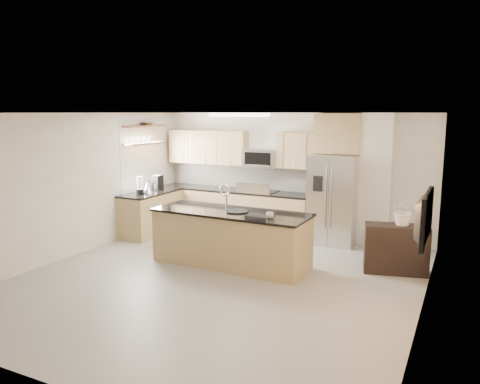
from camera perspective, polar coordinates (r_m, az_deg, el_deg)
The scene contains 27 objects.
floor at distance 7.52m, azimuth -2.75°, elevation -10.60°, with size 6.50×6.50×0.00m, color gray.
ceiling at distance 7.05m, azimuth -2.92°, elevation 9.62°, with size 6.00×6.50×0.02m, color silver.
wall_back at distance 10.10m, azimuth 6.16°, elevation 2.20°, with size 6.00×0.02×2.60m, color white.
wall_front at distance 4.69m, azimuth -22.68°, elevation -7.26°, with size 6.00×0.02×2.60m, color white.
wall_left at distance 9.00m, azimuth -19.76°, elevation 0.77°, with size 0.02×6.50×2.60m, color white.
wall_right at distance 6.31m, azimuth 21.75°, elevation -2.96°, with size 0.02×6.50×2.60m, color white.
back_counter at distance 10.44m, azimuth -0.86°, elevation -2.11°, with size 3.55×0.66×1.44m.
left_counter at distance 10.30m, azimuth -10.83°, elevation -2.51°, with size 0.66×1.50×0.92m.
range at distance 10.16m, azimuth 2.26°, elevation -2.44°, with size 0.76×0.64×1.14m.
upper_cabinets at distance 10.42m, azimuth -0.87°, elevation 5.39°, with size 3.50×0.33×0.75m.
microwave at distance 10.10m, azimuth 2.59°, elevation 4.13°, with size 0.76×0.40×0.40m.
refrigerator at distance 9.50m, azimuth 11.34°, elevation -0.91°, with size 0.92×0.78×1.78m.
partition_column at distance 9.49m, azimuth 16.22°, elevation 1.39°, with size 0.60×0.30×2.60m, color silver.
window at distance 10.31m, azimuth -12.39°, elevation 4.14°, with size 0.04×1.15×1.65m.
shelf_lower at distance 10.28m, azimuth -11.54°, elevation 5.83°, with size 0.30×1.20×0.04m, color brown.
shelf_upper at distance 10.27m, azimuth -11.61°, elevation 7.89°, with size 0.30×1.20×0.04m, color brown.
ceiling_fixture at distance 8.66m, azimuth -0.03°, elevation 9.38°, with size 1.00×0.50×0.06m, color white.
island at distance 8.09m, azimuth -1.11°, elevation -5.60°, with size 2.75×1.06×1.37m.
credenza at distance 8.11m, azimuth 18.48°, elevation -6.60°, with size 1.00×0.42×0.80m, color black.
cup at distance 7.47m, azimuth 3.66°, elevation -2.83°, with size 0.12×0.12×0.10m, color silver.
platter at distance 7.92m, azimuth -0.38°, elevation -2.36°, with size 0.40×0.40×0.02m, color black.
blender at distance 9.93m, azimuth -12.11°, elevation 0.65°, with size 0.16×0.16×0.38m.
kettle at distance 10.05m, azimuth -11.21°, elevation 0.58°, with size 0.23×0.23×0.29m.
coffee_maker at distance 10.44m, azimuth -10.03°, elevation 1.10°, with size 0.18×0.22×0.32m.
bowl at distance 10.34m, azimuth -11.29°, elevation 8.25°, with size 0.34×0.34×0.08m, color #B8B8BA.
flower_vase at distance 7.97m, azimuth 19.42°, elevation -1.33°, with size 0.65×0.56×0.72m, color silver.
television at distance 6.11m, azimuth 20.78°, elevation -2.81°, with size 1.08×0.14×0.62m, color black.
Camera 1 is at (3.44, -6.16, 2.61)m, focal length 35.00 mm.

